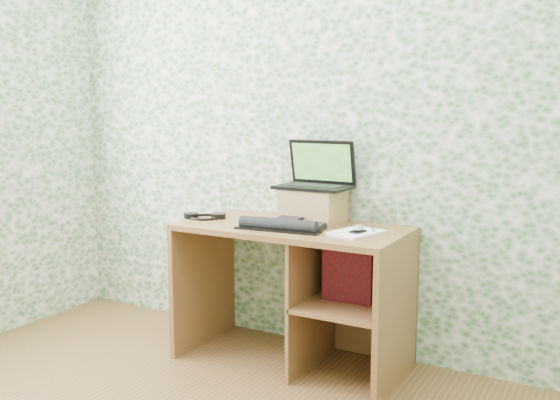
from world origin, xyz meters
The scene contains 10 objects.
wall_back centered at (0.00, 1.75, 1.30)m, with size 3.50×3.50×0.00m, color silver.
desk centered at (0.08, 1.47, 0.48)m, with size 1.20×0.60×0.75m.
riser centered at (0.05, 1.58, 0.84)m, with size 0.31×0.25×0.18m, color #A07147.
laptop centered at (0.05, 1.63, 0.99)m, with size 0.39×0.27×0.26m.
keyboard centered at (0.00, 1.34, 0.77)m, with size 0.46×0.27×0.06m.
headphones centered at (-0.53, 1.39, 0.76)m, with size 0.23×0.22×0.03m.
notepad centered at (0.38, 1.41, 0.76)m, with size 0.19×0.27×0.01m, color white.
mouse centered at (0.39, 1.39, 0.78)m, with size 0.05×0.09×0.03m, color silver.
pen centered at (0.43, 1.50, 0.77)m, with size 0.01×0.01×0.11m, color black.
red_box centered at (0.33, 1.44, 0.55)m, with size 0.26×0.08×0.31m, color maroon.
Camera 1 is at (1.53, -1.41, 1.37)m, focal length 40.00 mm.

